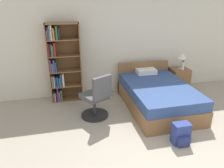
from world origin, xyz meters
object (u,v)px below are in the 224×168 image
at_px(nightstand, 179,79).
at_px(backpack_blue, 181,134).
at_px(bookshelf, 61,64).
at_px(office_chair, 97,99).
at_px(table_lamp, 182,56).
at_px(water_bottle, 183,66).
at_px(bed, 157,95).

distance_m(nightstand, backpack_blue, 2.51).
bearing_deg(backpack_blue, nightstand, 62.18).
distance_m(bookshelf, nightstand, 3.22).
bearing_deg(office_chair, nightstand, 21.86).
xyz_separation_m(table_lamp, water_bottle, (-0.00, -0.09, -0.23)).
distance_m(bookshelf, backpack_blue, 3.12).
xyz_separation_m(office_chair, water_bottle, (2.48, 0.88, 0.29)).
bearing_deg(bed, backpack_blue, -96.20).
relative_size(office_chair, table_lamp, 2.22).
bearing_deg(office_chair, bed, 6.68).
xyz_separation_m(table_lamp, backpack_blue, (-1.18, -2.20, -0.77)).
height_order(bookshelf, water_bottle, bookshelf).
bearing_deg(water_bottle, table_lamp, 89.50).
bearing_deg(office_chair, water_bottle, 19.56).
xyz_separation_m(office_chair, backpack_blue, (1.30, -1.23, -0.25)).
bearing_deg(nightstand, bed, -141.09).
height_order(bed, table_lamp, table_lamp).
xyz_separation_m(nightstand, table_lamp, (0.01, -0.02, 0.66)).
bearing_deg(bed, office_chair, -173.32).
distance_m(office_chair, water_bottle, 2.65).
height_order(bookshelf, office_chair, bookshelf).
relative_size(bookshelf, office_chair, 1.90).
bearing_deg(bookshelf, backpack_blue, -49.01).
height_order(nightstand, water_bottle, water_bottle).
xyz_separation_m(water_bottle, backpack_blue, (-1.18, -2.11, -0.54)).
height_order(table_lamp, water_bottle, table_lamp).
bearing_deg(water_bottle, backpack_blue, -119.23).
relative_size(office_chair, water_bottle, 3.87).
height_order(table_lamp, backpack_blue, table_lamp).
bearing_deg(office_chair, bookshelf, 122.74).
relative_size(bed, nightstand, 3.47).
distance_m(bookshelf, table_lamp, 3.17).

